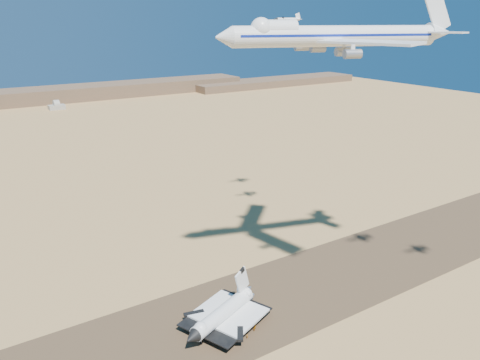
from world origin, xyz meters
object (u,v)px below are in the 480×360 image
crew_a (247,336)px  chase_jet_d (288,19)px  carrier_747 (330,36)px  crew_b (255,327)px  chase_jet_c (298,39)px  crew_c (254,329)px  shuttle (222,315)px

crew_a → chase_jet_d: (72.40, 74.72, 104.02)m
carrier_747 → crew_b: 104.14m
crew_b → chase_jet_c: bearing=-50.2°
crew_a → crew_c: (4.37, 1.99, 0.04)m
crew_c → chase_jet_c: 124.39m
crew_c → chase_jet_d: 143.98m
carrier_747 → crew_b: (-32.77, -5.62, -98.69)m
carrier_747 → chase_jet_d: 74.63m
shuttle → crew_b: 12.48m
crew_a → chase_jet_c: size_ratio=0.11×
chase_jet_c → chase_jet_d: 23.07m
carrier_747 → chase_jet_c: 52.97m
crew_a → chase_jet_d: bearing=-32.3°
shuttle → crew_c: size_ratio=21.67×
chase_jet_c → carrier_747: bearing=-108.4°
shuttle → chase_jet_d: chase_jet_d is taller
shuttle → crew_c: shuttle is taller
crew_a → crew_b: crew_a is taller
shuttle → crew_c: (8.04, -8.48, -3.99)m
chase_jet_d → crew_c: bearing=-123.8°
crew_b → chase_jet_d: (66.95, 71.75, 104.04)m
crew_a → chase_jet_d: 147.12m
shuttle → chase_jet_d: 141.11m
shuttle → chase_jet_c: (66.88, 44.74, 91.82)m
shuttle → crew_b: size_ratio=23.18×
carrier_747 → chase_jet_c: carrier_747 is taller
crew_c → chase_jet_c: size_ratio=0.12×
carrier_747 → chase_jet_c: bearing=78.6°
shuttle → carrier_747: (41.88, -1.88, 94.64)m
crew_b → crew_c: size_ratio=0.93×
shuttle → carrier_747: bearing=-24.8°
carrier_747 → chase_jet_c: (25.00, 46.61, -2.82)m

